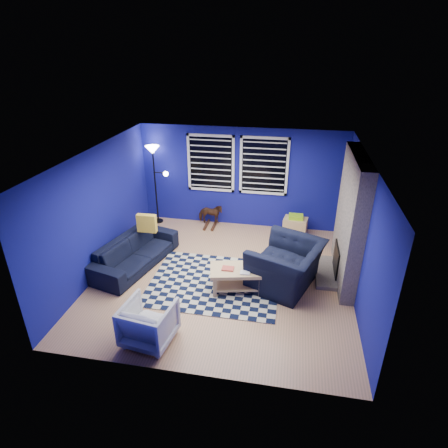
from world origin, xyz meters
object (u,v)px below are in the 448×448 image
sofa (135,252)px  floor_lamp (154,161)px  tv (347,186)px  coffee_table (237,275)px  rocking_horse (210,214)px  cabinet (295,227)px  armchair_bent (149,323)px  armchair_big (286,265)px

sofa → floor_lamp: 2.53m
sofa → floor_lamp: bearing=21.0°
tv → coffee_table: tv is taller
rocking_horse → cabinet: 2.14m
armchair_bent → cabinet: 4.60m
tv → armchair_big: 2.55m
tv → cabinet: size_ratio=1.66×
rocking_horse → floor_lamp: (-1.39, 0.00, 1.32)m
coffee_table → armchair_bent: bearing=-126.0°
rocking_horse → coffee_table: bearing=-161.3°
armchair_big → armchair_bent: armchair_big is taller
cabinet → tv: bearing=4.0°
armchair_bent → sofa: bearing=-54.2°
rocking_horse → cabinet: (2.13, -0.15, -0.09)m
sofa → coffee_table: bearing=-88.1°
cabinet → coffee_table: bearing=-104.1°
armchair_big → cabinet: bearing=-163.0°
armchair_big → armchair_bent: bearing=-25.5°
tv → rocking_horse: tv is taller
armchair_bent → cabinet: armchair_bent is taller
sofa → tv: bearing=-52.1°
sofa → armchair_big: size_ratio=1.56×
coffee_table → floor_lamp: size_ratio=0.54×
armchair_big → floor_lamp: (-3.37, 2.29, 1.21)m
armchair_bent → coffee_table: (1.14, 1.58, -0.00)m
coffee_table → cabinet: 2.68m
coffee_table → cabinet: cabinet is taller
armchair_bent → coffee_table: bearing=-117.8°
coffee_table → cabinet: size_ratio=1.81×
sofa → armchair_bent: size_ratio=2.77×
floor_lamp → armchair_bent: bearing=-72.4°
coffee_table → floor_lamp: 3.84m
sofa → armchair_big: armchair_big is taller
tv → sofa: (-4.32, -1.89, -1.09)m
sofa → cabinet: 3.83m
sofa → floor_lamp: floor_lamp is taller
tv → armchair_bent: 5.22m
cabinet → floor_lamp: size_ratio=0.30×
tv → sofa: 4.84m
sofa → armchair_big: (3.12, -0.15, 0.13)m
sofa → coffee_table: (2.23, -0.49, 0.03)m
sofa → armchair_bent: 2.34m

